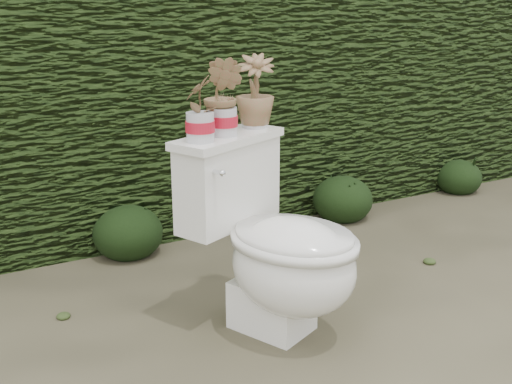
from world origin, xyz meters
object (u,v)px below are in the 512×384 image
potted_plant_left (200,110)px  potted_plant_right (255,93)px  toilet (276,248)px  potted_plant_center (223,98)px

potted_plant_left → potted_plant_right: size_ratio=0.83×
toilet → potted_plant_left: size_ratio=3.42×
potted_plant_center → potted_plant_left: bearing=-94.9°
toilet → potted_plant_right: bearing=53.8°
potted_plant_left → toilet: bearing=107.6°
potted_plant_right → toilet: bearing=-75.0°
toilet → potted_plant_left: 0.61m
potted_plant_left → potted_plant_right: bearing=164.0°
potted_plant_left → potted_plant_right: 0.34m
potted_plant_left → potted_plant_center: size_ratio=0.81×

